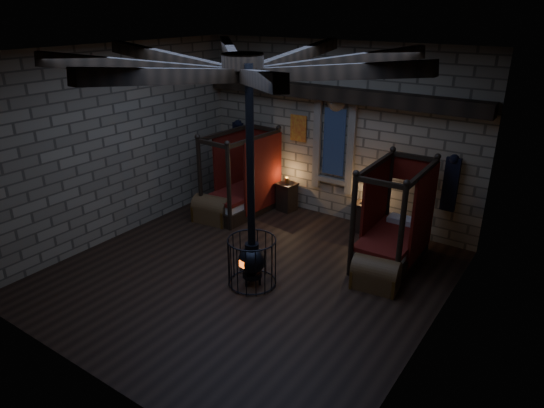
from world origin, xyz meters
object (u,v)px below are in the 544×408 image
Objects in this scene: bed_right at (393,238)px; stove at (252,256)px; trunk_left at (213,210)px; bed_left at (243,193)px; trunk_right at (376,275)px.

bed_right is 2.98m from stove.
trunk_left is at bearing -173.27° from bed_right.
bed_left is 0.95m from trunk_left.
trunk_right is at bearing -15.61° from bed_left.
bed_left is at bearing 67.08° from trunk_left.
bed_right is at bearing 65.69° from stove.
trunk_right is (0.15, -1.18, -0.23)m from bed_right.
bed_right is 0.51× the size of stove.
trunk_right is 2.32m from stove.
bed_left is 1.00× the size of bed_right.
bed_left is 0.51× the size of stove.
stove is at bearing -156.55° from trunk_right.
stove reaches higher than bed_left.
bed_right is (4.07, -0.29, 0.00)m from bed_left.
stove reaches higher than bed_right.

